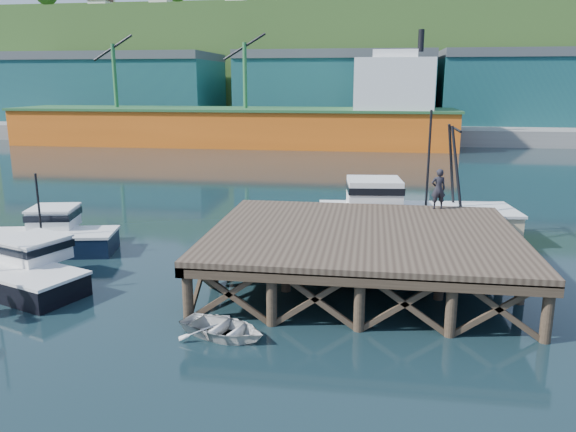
% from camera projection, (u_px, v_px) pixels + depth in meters
% --- Properties ---
extents(ground, '(300.00, 300.00, 0.00)m').
position_uv_depth(ground, '(229.00, 274.00, 23.44)').
color(ground, black).
rests_on(ground, ground).
extents(wharf, '(12.00, 10.00, 2.62)m').
position_uv_depth(wharf, '(363.00, 236.00, 22.02)').
color(wharf, brown).
rests_on(wharf, ground).
extents(far_quay, '(160.00, 40.00, 2.00)m').
position_uv_depth(far_quay, '(336.00, 125.00, 90.54)').
color(far_quay, gray).
rests_on(far_quay, ground).
extents(warehouse_left, '(32.00, 16.00, 9.00)m').
position_uv_depth(warehouse_left, '(116.00, 90.00, 89.46)').
color(warehouse_left, '#195451').
rests_on(warehouse_left, far_quay).
extents(warehouse_mid, '(28.00, 16.00, 9.00)m').
position_uv_depth(warehouse_mid, '(335.00, 91.00, 84.45)').
color(warehouse_mid, '#195451').
rests_on(warehouse_mid, far_quay).
extents(warehouse_right, '(30.00, 16.00, 9.00)m').
position_uv_depth(warehouse_right, '(545.00, 91.00, 80.17)').
color(warehouse_right, '#195451').
rests_on(warehouse_right, far_quay).
extents(cargo_ship, '(55.50, 10.00, 13.75)m').
position_uv_depth(cargo_ship, '(258.00, 119.00, 70.05)').
color(cargo_ship, orange).
rests_on(cargo_ship, ground).
extents(hillside, '(220.00, 50.00, 22.00)m').
position_uv_depth(hillside, '(347.00, 66.00, 117.07)').
color(hillside, '#2D511E').
rests_on(hillside, ground).
extents(boat_navy, '(6.54, 4.04, 3.88)m').
position_uv_depth(boat_navy, '(49.00, 236.00, 26.40)').
color(boat_navy, black).
rests_on(boat_navy, ground).
extents(boat_black, '(6.83, 5.67, 3.96)m').
position_uv_depth(boat_black, '(16.00, 270.00, 21.74)').
color(boat_black, black).
rests_on(boat_black, ground).
extents(trawler, '(10.03, 4.47, 6.51)m').
position_uv_depth(trawler, '(412.00, 214.00, 28.26)').
color(trawler, beige).
rests_on(trawler, ground).
extents(dinghy, '(3.40, 2.90, 0.60)m').
position_uv_depth(dinghy, '(223.00, 328.00, 17.61)').
color(dinghy, silver).
rests_on(dinghy, ground).
extents(dockworker, '(0.75, 0.57, 1.85)m').
position_uv_depth(dockworker, '(438.00, 189.00, 25.70)').
color(dockworker, black).
rests_on(dockworker, wharf).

